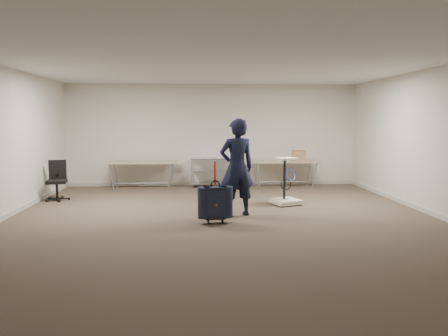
{
  "coord_description": "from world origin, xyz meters",
  "views": [
    {
      "loc": [
        -0.5,
        -7.61,
        1.81
      ],
      "look_at": [
        0.02,
        0.3,
        0.94
      ],
      "focal_mm": 35.0,
      "sensor_mm": 36.0,
      "label": 1
    }
  ],
  "objects": [
    {
      "name": "ground",
      "position": [
        0.0,
        0.0,
        0.0
      ],
      "size": [
        9.0,
        9.0,
        0.0
      ],
      "primitive_type": "plane",
      "color": "#403126",
      "rests_on": "ground"
    },
    {
      "name": "room_shell",
      "position": [
        0.0,
        1.38,
        0.05
      ],
      "size": [
        8.0,
        9.0,
        9.0
      ],
      "color": "beige",
      "rests_on": "ground"
    },
    {
      "name": "folding_table_left",
      "position": [
        -1.9,
        3.95,
        0.68
      ],
      "size": [
        1.8,
        0.75,
        0.73
      ],
      "color": "#A38164",
      "rests_on": "ground"
    },
    {
      "name": "folding_table_right",
      "position": [
        1.9,
        3.95,
        0.68
      ],
      "size": [
        1.8,
        0.75,
        0.73
      ],
      "color": "#A38164",
      "rests_on": "ground"
    },
    {
      "name": "wire_shelf",
      "position": [
        0.0,
        4.2,
        0.44
      ],
      "size": [
        1.22,
        0.47,
        0.8
      ],
      "color": "silver",
      "rests_on": "ground"
    },
    {
      "name": "person",
      "position": [
        0.28,
        0.55,
        0.92
      ],
      "size": [
        0.76,
        0.59,
        1.85
      ],
      "primitive_type": "imported",
      "rotation": [
        0.0,
        0.0,
        3.39
      ],
      "color": "black",
      "rests_on": "ground"
    },
    {
      "name": "suitcase",
      "position": [
        -0.15,
        -0.07,
        0.37
      ],
      "size": [
        0.43,
        0.28,
        1.09
      ],
      "color": "black",
      "rests_on": "ground"
    },
    {
      "name": "office_chair",
      "position": [
        -3.64,
        2.41,
        0.27
      ],
      "size": [
        0.55,
        0.55,
        0.91
      ],
      "color": "black",
      "rests_on": "ground"
    },
    {
      "name": "equipment_cart",
      "position": [
        1.44,
        1.57,
        0.27
      ],
      "size": [
        0.71,
        0.71,
        1.02
      ],
      "color": "beige",
      "rests_on": "ground"
    },
    {
      "name": "cardboard_box",
      "position": [
        2.27,
        3.87,
        0.87
      ],
      "size": [
        0.42,
        0.35,
        0.28
      ],
      "primitive_type": "cube",
      "rotation": [
        0.0,
        0.0,
        -0.2
      ],
      "color": "#936B44",
      "rests_on": "folding_table_right"
    }
  ]
}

